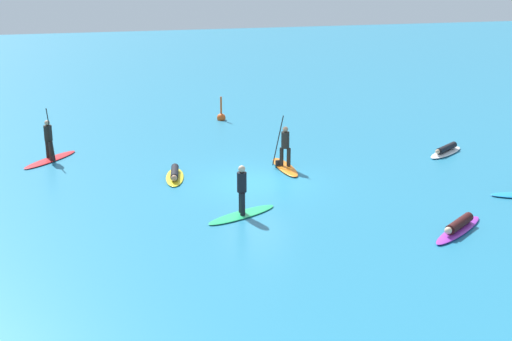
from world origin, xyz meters
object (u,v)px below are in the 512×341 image
at_px(surfer_on_orange_board, 285,158).
at_px(surfer_on_green_board, 242,202).
at_px(marker_buoy, 221,117).
at_px(surfer_on_white_board, 446,151).
at_px(surfer_on_red_board, 50,150).
at_px(surfer_on_purple_board, 459,227).
at_px(surfer_on_yellow_board, 175,175).

bearing_deg(surfer_on_orange_board, surfer_on_green_board, 148.43).
xyz_separation_m(surfer_on_orange_board, marker_buoy, (-0.51, 9.58, -0.26)).
bearing_deg(surfer_on_green_board, surfer_on_white_board, 179.66).
relative_size(surfer_on_red_board, marker_buoy, 2.05).
bearing_deg(surfer_on_white_board, surfer_on_orange_board, -32.81).
height_order(surfer_on_red_board, marker_buoy, surfer_on_red_board).
relative_size(surfer_on_green_board, surfer_on_red_board, 1.01).
relative_size(surfer_on_purple_board, surfer_on_white_board, 1.13).
xyz_separation_m(surfer_on_purple_board, surfer_on_red_board, (-12.62, 12.09, 0.32)).
relative_size(surfer_on_green_board, surfer_on_purple_board, 1.00).
relative_size(surfer_on_red_board, surfer_on_white_board, 1.13).
bearing_deg(surfer_on_purple_board, surfer_on_white_board, -153.72).
xyz_separation_m(surfer_on_purple_board, marker_buoy, (-3.72, 17.81, 0.02)).
distance_m(surfer_on_orange_board, surfer_on_white_board, 7.67).
height_order(surfer_on_yellow_board, surfer_on_white_board, surfer_on_white_board).
xyz_separation_m(surfer_on_orange_board, surfer_on_red_board, (-9.42, 3.87, 0.04)).
bearing_deg(surfer_on_orange_board, surfer_on_red_board, 68.43).
distance_m(surfer_on_purple_board, surfer_on_red_board, 17.48).
height_order(surfer_on_green_board, surfer_on_red_board, surfer_on_red_board).
height_order(surfer_on_purple_board, surfer_on_red_board, surfer_on_red_board).
distance_m(surfer_on_green_board, surfer_on_white_board, 11.97).
bearing_deg(surfer_on_purple_board, surfer_on_red_board, -79.73).
bearing_deg(surfer_on_red_board, surfer_on_yellow_board, 90.84).
xyz_separation_m(surfer_on_green_board, surfer_on_red_board, (-6.29, 8.81, -0.01)).
relative_size(surfer_on_orange_board, surfer_on_purple_board, 1.00).
distance_m(surfer_on_red_board, surfer_on_white_board, 17.45).
bearing_deg(marker_buoy, surfer_on_purple_board, -78.21).
bearing_deg(surfer_on_red_board, marker_buoy, 163.44).
xyz_separation_m(surfer_on_yellow_board, surfer_on_white_board, (12.30, 0.36, -0.00)).
height_order(surfer_on_orange_board, surfer_on_purple_board, surfer_on_orange_board).
bearing_deg(surfer_on_red_board, surfer_on_white_board, 118.74).
bearing_deg(surfer_on_green_board, marker_buoy, -126.23).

